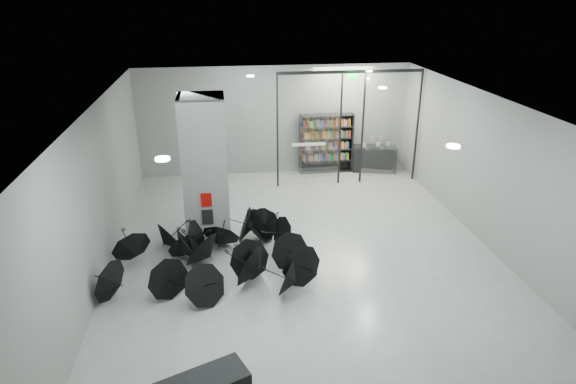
{
  "coord_description": "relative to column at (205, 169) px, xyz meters",
  "views": [
    {
      "loc": [
        -2.05,
        -10.91,
        6.55
      ],
      "look_at": [
        -0.3,
        1.5,
        1.4
      ],
      "focal_mm": 31.11,
      "sensor_mm": 36.0,
      "label": 1
    }
  ],
  "objects": [
    {
      "name": "umbrella_cluster",
      "position": [
        0.43,
        -1.75,
        -1.69
      ],
      "size": [
        5.35,
        4.25,
        1.3
      ],
      "color": "black",
      "rests_on": "ground"
    },
    {
      "name": "exit_sign",
      "position": [
        4.9,
        3.3,
        1.82
      ],
      "size": [
        0.3,
        0.06,
        0.15
      ],
      "primitive_type": "cube",
      "color": "#0CE533",
      "rests_on": "room"
    },
    {
      "name": "room",
      "position": [
        2.5,
        -2.0,
        0.84
      ],
      "size": [
        14.0,
        14.02,
        4.01
      ],
      "color": "gray",
      "rests_on": "ground"
    },
    {
      "name": "shop_counter",
      "position": [
        6.25,
        4.56,
        -1.51
      ],
      "size": [
        1.74,
        1.04,
        0.98
      ],
      "primitive_type": "cube",
      "rotation": [
        0.0,
        0.0,
        -0.26
      ],
      "color": "black",
      "rests_on": "ground"
    },
    {
      "name": "column",
      "position": [
        0.0,
        0.0,
        0.0
      ],
      "size": [
        1.2,
        1.2,
        4.0
      ],
      "primitive_type": "cube",
      "color": "slate",
      "rests_on": "ground"
    },
    {
      "name": "fire_cabinet",
      "position": [
        0.0,
        -0.62,
        -0.65
      ],
      "size": [
        0.28,
        0.04,
        0.38
      ],
      "primitive_type": "cube",
      "color": "#A50A07",
      "rests_on": "column"
    },
    {
      "name": "bookshelf",
      "position": [
        4.39,
        4.75,
        -0.89
      ],
      "size": [
        2.02,
        0.42,
        2.22
      ],
      "primitive_type": null,
      "rotation": [
        0.0,
        0.0,
        0.01
      ],
      "color": "black",
      "rests_on": "ground"
    },
    {
      "name": "info_panel",
      "position": [
        0.0,
        -0.62,
        -1.15
      ],
      "size": [
        0.3,
        0.03,
        0.42
      ],
      "primitive_type": "cube",
      "color": "black",
      "rests_on": "column"
    },
    {
      "name": "glass_partition",
      "position": [
        4.89,
        3.5,
        0.18
      ],
      "size": [
        5.06,
        0.08,
        4.0
      ],
      "color": "silver",
      "rests_on": "ground"
    }
  ]
}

